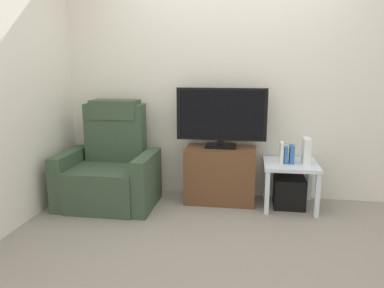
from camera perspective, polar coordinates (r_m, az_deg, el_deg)
ground_plane at (r=3.25m, az=4.81°, el=-14.22°), size 6.40×6.40×0.00m
wall_back at (r=4.05m, az=6.32°, el=10.03°), size 6.40×0.06×2.60m
wall_side at (r=3.57m, az=-26.81°, el=8.59°), size 0.06×4.48×2.60m
tv_stand at (r=3.95m, az=4.42°, el=-4.75°), size 0.74×0.41×0.59m
television at (r=3.84m, az=4.59°, el=4.30°), size 0.94×0.20×0.63m
recliner_armchair at (r=3.97m, az=-12.62°, el=-3.80°), size 0.98×0.78×1.08m
side_table at (r=3.89m, az=15.07°, el=-3.89°), size 0.54×0.54×0.47m
subwoofer_box at (r=3.96m, az=14.89°, el=-7.25°), size 0.31×0.31×0.31m
book_leftmost at (r=3.82m, az=13.76°, el=-1.31°), size 0.03×0.12×0.21m
book_middle at (r=3.83m, az=14.39°, el=-1.66°), size 0.04×0.11×0.17m
book_rightmost at (r=3.83m, az=15.27°, el=-1.54°), size 0.04×0.12×0.19m
game_console at (r=3.87m, az=17.36°, el=-1.00°), size 0.07×0.20×0.26m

